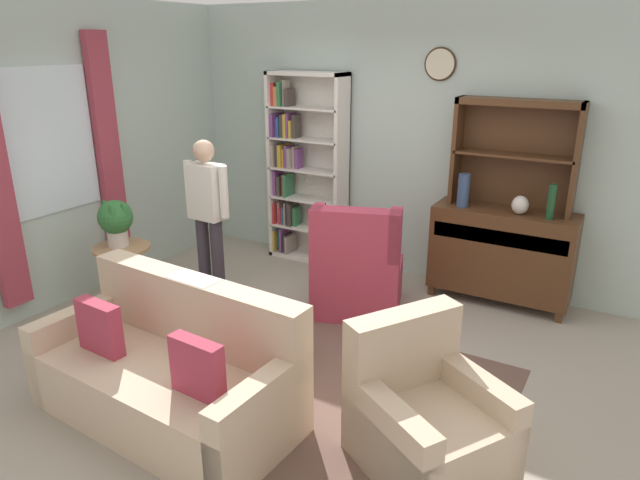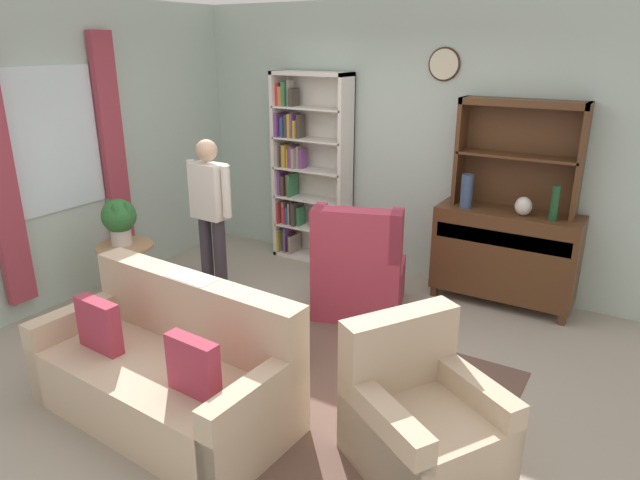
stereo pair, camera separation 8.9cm
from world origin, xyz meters
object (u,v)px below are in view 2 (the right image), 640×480
(wingback_chair, at_px, (359,274))
(plant_stand, at_px, (127,269))
(vase_round, at_px, (523,206))
(person_reading, at_px, (210,209))
(bottle_wine, at_px, (555,203))
(coffee_table, at_px, (243,313))
(sideboard_hutch, at_px, (520,140))
(bookshelf, at_px, (306,168))
(couch_floral, at_px, (168,371))
(sideboard, at_px, (505,253))
(vase_tall, at_px, (467,191))
(potted_plant_large, at_px, (119,218))
(book_stack, at_px, (249,301))
(armchair_floral, at_px, (421,421))

(wingback_chair, distance_m, plant_stand, 2.17)
(vase_round, relative_size, plant_stand, 0.28)
(vase_round, bearing_deg, person_reading, -153.91)
(bottle_wine, relative_size, person_reading, 0.20)
(vase_round, height_order, wingback_chair, vase_round)
(coffee_table, bearing_deg, sideboard_hutch, 54.33)
(bookshelf, distance_m, coffee_table, 2.34)
(couch_floral, bearing_deg, sideboard, 63.17)
(sideboard, xyz_separation_m, vase_tall, (-0.39, -0.08, 0.57))
(vase_tall, distance_m, wingback_chair, 1.27)
(vase_round, height_order, potted_plant_large, vase_round)
(bookshelf, relative_size, vase_round, 12.35)
(book_stack, bearing_deg, vase_round, 49.88)
(bottle_wine, xyz_separation_m, plant_stand, (-3.39, -1.82, -0.69))
(sideboard, bearing_deg, potted_plant_large, -147.86)
(vase_round, relative_size, wingback_chair, 0.16)
(person_reading, bearing_deg, coffee_table, -37.08)
(vase_tall, relative_size, armchair_floral, 0.30)
(sideboard_hutch, distance_m, bottle_wine, 0.65)
(sideboard, relative_size, book_stack, 6.40)
(bookshelf, xyz_separation_m, couch_floral, (0.81, -2.99, -0.74))
(sideboard, distance_m, couch_floral, 3.26)
(person_reading, distance_m, book_stack, 1.25)
(plant_stand, distance_m, person_reading, 0.96)
(potted_plant_large, xyz_separation_m, person_reading, (0.59, 0.58, 0.04))
(armchair_floral, height_order, wingback_chair, wingback_chair)
(wingback_chair, bearing_deg, couch_floral, -100.85)
(wingback_chair, distance_m, book_stack, 1.18)
(armchair_floral, distance_m, coffee_table, 1.76)
(armchair_floral, bearing_deg, person_reading, 156.00)
(wingback_chair, relative_size, person_reading, 0.67)
(wingback_chair, relative_size, potted_plant_large, 2.42)
(bottle_wine, xyz_separation_m, book_stack, (-1.88, -1.90, -0.62))
(plant_stand, distance_m, coffee_table, 1.48)
(bookshelf, xyz_separation_m, vase_tall, (1.89, -0.16, 0.02))
(vase_round, xyz_separation_m, person_reading, (-2.58, -1.26, -0.10))
(plant_stand, xyz_separation_m, person_reading, (0.56, 0.58, 0.53))
(potted_plant_large, distance_m, coffee_table, 1.59)
(wingback_chair, xyz_separation_m, potted_plant_large, (-1.95, -1.02, 0.49))
(sideboard_hutch, bearing_deg, wingback_chair, -137.31)
(potted_plant_large, distance_m, person_reading, 0.82)
(sideboard, relative_size, person_reading, 0.83)
(sideboard_hutch, xyz_separation_m, book_stack, (-1.49, -2.10, -1.10))
(vase_tall, distance_m, person_reading, 2.41)
(armchair_floral, relative_size, potted_plant_large, 2.44)
(plant_stand, bearing_deg, sideboard_hutch, 33.86)
(vase_tall, relative_size, wingback_chair, 0.30)
(sideboard, bearing_deg, sideboard_hutch, 90.00)
(vase_tall, bearing_deg, plant_stand, -145.06)
(sideboard_hutch, distance_m, potted_plant_large, 3.71)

